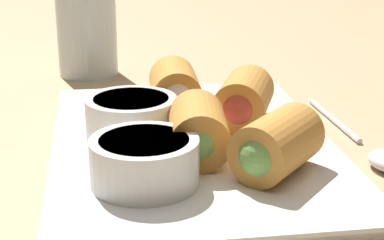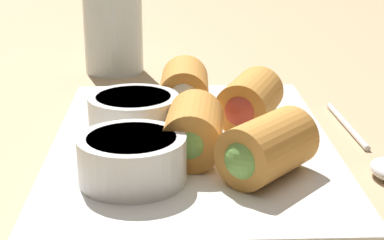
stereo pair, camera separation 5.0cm
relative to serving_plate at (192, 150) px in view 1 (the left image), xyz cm
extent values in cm
cube|color=tan|center=(-3.24, 2.73, -1.76)|extent=(180.00, 140.00, 2.00)
cube|color=silver|center=(0.00, 0.00, -0.16)|extent=(28.65, 20.15, 1.20)
cube|color=silver|center=(0.00, 0.00, 0.59)|extent=(29.79, 20.96, 0.30)
cylinder|color=#C68438|center=(3.46, -4.78, 2.81)|extent=(7.26, 6.14, 4.13)
sphere|color=#B23D2D|center=(1.19, -3.85, 2.81)|extent=(2.68, 2.68, 2.68)
cylinder|color=#C68438|center=(-6.69, -4.71, 2.81)|extent=(7.33, 7.21, 4.13)
sphere|color=#6B9E47|center=(-8.50, -3.05, 2.81)|extent=(2.68, 2.68, 2.68)
cylinder|color=#C68438|center=(-2.91, 0.03, 2.81)|extent=(6.56, 4.76, 4.13)
sphere|color=#6B9E47|center=(-5.36, 0.29, 2.81)|extent=(2.68, 2.68, 2.68)
cylinder|color=#C68438|center=(7.37, 0.40, 2.81)|extent=(6.33, 4.39, 4.13)
sphere|color=beige|center=(4.91, 0.51, 2.81)|extent=(2.68, 2.68, 2.68)
cylinder|color=silver|center=(1.68, 4.44, 2.27)|extent=(7.03, 7.03, 3.06)
cylinder|color=#DBBC89|center=(1.68, 4.44, 3.53)|extent=(5.77, 5.77, 0.55)
cylinder|color=silver|center=(-7.12, 4.12, 2.27)|extent=(7.03, 7.03, 3.06)
cylinder|color=maroon|center=(-7.12, 4.12, 3.53)|extent=(5.77, 5.77, 0.55)
cylinder|color=silver|center=(6.46, -13.67, -0.51)|extent=(11.04, 0.91, 0.50)
cylinder|color=silver|center=(26.02, 7.90, 5.93)|extent=(6.57, 6.57, 13.39)
camera|label=1|loc=(-44.84, 6.61, 18.37)|focal=60.00mm
camera|label=2|loc=(-45.30, 1.62, 18.37)|focal=60.00mm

